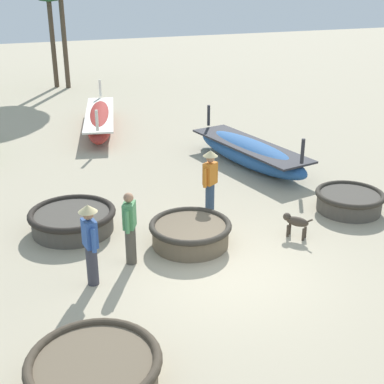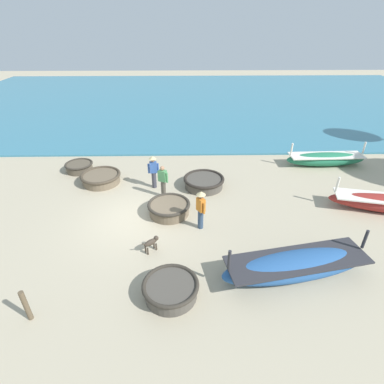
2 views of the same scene
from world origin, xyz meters
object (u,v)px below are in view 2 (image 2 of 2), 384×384
(mooring_post_inland, at_px, (26,306))
(fisherman_by_coracle, at_px, (163,181))
(coracle_nearest, at_px, (204,182))
(coracle_beside_post, at_px, (171,289))
(coracle_far_right, at_px, (79,167))
(long_boat_green_hull, at_px, (326,159))
(coracle_tilted, at_px, (169,208))
(coracle_far_left, at_px, (101,178))
(long_boat_blue_hull, at_px, (296,265))
(fisherman_crouching, at_px, (201,207))
(fisherman_standing_left, at_px, (153,170))
(dog, at_px, (151,242))

(mooring_post_inland, bearing_deg, fisherman_by_coracle, 153.07)
(coracle_nearest, height_order, coracle_beside_post, coracle_nearest)
(coracle_nearest, xyz_separation_m, fisherman_by_coracle, (0.88, -1.92, 0.55))
(coracle_far_right, xyz_separation_m, coracle_beside_post, (8.61, 5.34, 0.02))
(long_boat_green_hull, bearing_deg, coracle_tilted, -61.46)
(coracle_beside_post, bearing_deg, coracle_far_left, -152.12)
(long_boat_blue_hull, distance_m, long_boat_green_hull, 9.34)
(coracle_far_left, bearing_deg, fisherman_by_coracle, 66.34)
(coracle_far_left, height_order, coracle_tilted, coracle_tilted)
(coracle_nearest, bearing_deg, coracle_tilted, -34.91)
(long_boat_blue_hull, relative_size, fisherman_crouching, 3.08)
(fisherman_crouching, bearing_deg, fisherman_standing_left, -147.49)
(fisherman_standing_left, bearing_deg, mooring_post_inland, -20.69)
(coracle_tilted, xyz_separation_m, long_boat_green_hull, (-4.68, 8.60, 0.10))
(coracle_far_right, distance_m, dog, 8.01)
(coracle_beside_post, relative_size, long_boat_green_hull, 0.39)
(coracle_tilted, height_order, long_boat_green_hull, long_boat_green_hull)
(coracle_far_right, bearing_deg, coracle_nearest, 73.90)
(coracle_nearest, relative_size, long_boat_blue_hull, 0.39)
(coracle_nearest, relative_size, mooring_post_inland, 1.91)
(coracle_tilted, relative_size, fisherman_standing_left, 1.09)
(coracle_far_left, height_order, coracle_beside_post, same)
(coracle_beside_post, relative_size, fisherman_crouching, 1.03)
(dog, bearing_deg, coracle_tilted, 167.70)
(coracle_tilted, bearing_deg, fisherman_by_coracle, -167.47)
(fisherman_standing_left, bearing_deg, long_boat_green_hull, 104.01)
(long_boat_blue_hull, relative_size, mooring_post_inland, 4.90)
(coracle_far_left, distance_m, dog, 6.03)
(mooring_post_inland, bearing_deg, coracle_nearest, 144.71)
(fisherman_standing_left, xyz_separation_m, mooring_post_inland, (7.43, -2.80, -0.43))
(coracle_far_left, xyz_separation_m, long_boat_blue_hull, (6.45, 7.83, 0.13))
(coracle_far_right, distance_m, fisherman_by_coracle, 5.57)
(long_boat_green_hull, xyz_separation_m, fisherman_standing_left, (2.35, -9.43, 0.57))
(long_boat_blue_hull, xyz_separation_m, long_boat_green_hull, (-8.27, 4.33, -0.02))
(fisherman_standing_left, height_order, mooring_post_inland, fisherman_standing_left)
(fisherman_standing_left, bearing_deg, coracle_tilted, 19.64)
(coracle_nearest, distance_m, long_boat_green_hull, 7.38)
(fisherman_standing_left, bearing_deg, coracle_far_right, -114.18)
(coracle_nearest, height_order, fisherman_crouching, fisherman_crouching)
(coracle_far_left, distance_m, fisherman_crouching, 6.25)
(coracle_far_right, bearing_deg, dog, 34.82)
(coracle_tilted, xyz_separation_m, long_boat_blue_hull, (3.60, 4.26, 0.12))
(coracle_beside_post, relative_size, dog, 3.07)
(coracle_beside_post, bearing_deg, long_boat_green_hull, 137.32)
(coracle_far_right, distance_m, fisherman_standing_left, 4.72)
(coracle_tilted, height_order, fisherman_standing_left, fisherman_standing_left)
(long_boat_green_hull, bearing_deg, coracle_nearest, -71.25)
(coracle_far_right, xyz_separation_m, long_boat_blue_hull, (7.84, 9.35, 0.15))
(fisherman_by_coracle, relative_size, mooring_post_inland, 1.49)
(fisherman_by_coracle, distance_m, dog, 3.80)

